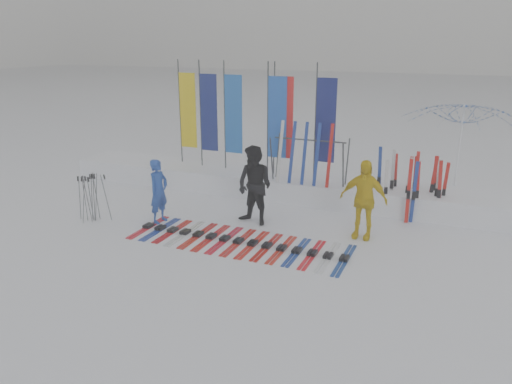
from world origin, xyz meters
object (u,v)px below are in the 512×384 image
at_px(person_blue, 159,191).
at_px(person_black, 255,186).
at_px(ski_rack, 309,154).
at_px(person_yellow, 363,199).
at_px(ski_row, 239,241).
at_px(tent_canopy, 458,152).

xyz_separation_m(person_blue, person_black, (2.23, 0.81, 0.18)).
xyz_separation_m(person_black, ski_rack, (0.74, 2.07, 0.41)).
xyz_separation_m(person_yellow, ski_row, (-2.47, -1.40, -0.88)).
relative_size(person_black, ski_rack, 0.96).
height_order(person_blue, tent_canopy, tent_canopy).
distance_m(person_blue, tent_canopy, 8.12).
bearing_deg(person_yellow, ski_row, -147.52).
bearing_deg(ski_row, ski_rack, 79.98).
relative_size(person_black, ski_row, 0.39).
bearing_deg(tent_canopy, person_yellow, -116.90).
height_order(person_black, person_yellow, person_black).
height_order(person_blue, person_yellow, person_yellow).
height_order(person_black, ski_rack, person_black).
relative_size(person_black, tent_canopy, 0.62).
bearing_deg(ski_rack, person_blue, -135.82).
bearing_deg(ski_rack, tent_canopy, 24.46).
height_order(ski_row, ski_rack, ski_rack).
distance_m(person_yellow, ski_row, 2.97).
xyz_separation_m(person_yellow, ski_rack, (-1.88, 1.93, 0.46)).
bearing_deg(person_black, ski_rack, 85.50).
distance_m(person_black, ski_row, 1.58).
xyz_separation_m(person_black, person_yellow, (2.62, 0.14, -0.06)).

